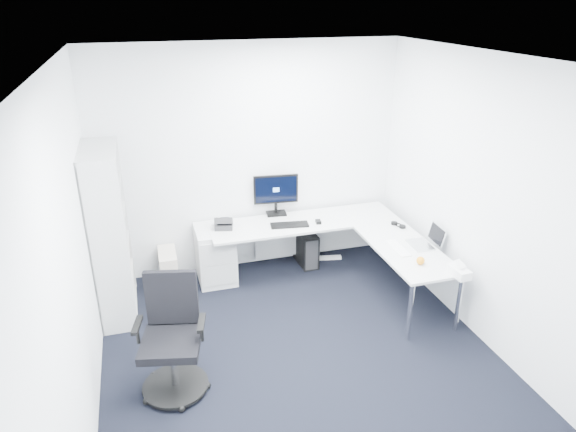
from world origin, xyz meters
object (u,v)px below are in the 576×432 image
object	(u,v)px
monitor	(276,195)
laptop	(421,236)
bookshelf	(110,234)
task_chair	(171,340)
l_desk	(312,257)

from	to	relation	value
monitor	laptop	size ratio (longest dim) A/B	1.75
monitor	bookshelf	bearing A→B (deg)	-157.80
task_chair	monitor	xyz separation A→B (m)	(1.45, 1.99, 0.40)
bookshelf	task_chair	bearing A→B (deg)	-72.30
task_chair	monitor	size ratio (longest dim) A/B	1.93
task_chair	laptop	world-z (taller)	task_chair
bookshelf	monitor	distance (m)	1.99
l_desk	laptop	distance (m)	1.27
bookshelf	laptop	bearing A→B (deg)	-12.65
task_chair	laptop	bearing A→B (deg)	27.98
l_desk	bookshelf	world-z (taller)	bookshelf
l_desk	bookshelf	size ratio (longest dim) A/B	1.26
task_chair	laptop	size ratio (longest dim) A/B	3.39
task_chair	monitor	bearing A→B (deg)	66.94
l_desk	laptop	size ratio (longest dim) A/B	7.36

